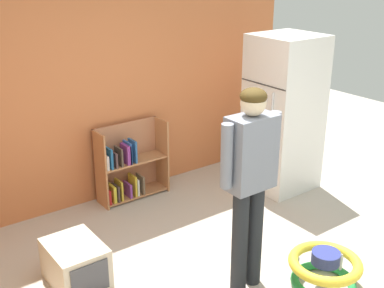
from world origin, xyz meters
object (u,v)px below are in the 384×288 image
baby_walker (324,269)px  pet_carrier (76,263)px  standing_person (250,174)px  refrigerator (284,113)px  bookshelf (128,166)px

baby_walker → pet_carrier: 2.06m
baby_walker → pet_carrier: (-1.63, 1.26, 0.02)m
standing_person → baby_walker: (0.52, -0.39, -0.86)m
refrigerator → baby_walker: bearing=-124.9°
bookshelf → pet_carrier: bearing=-135.3°
refrigerator → bookshelf: refrigerator is taller
refrigerator → pet_carrier: 2.86m
standing_person → pet_carrier: 1.64m
refrigerator → pet_carrier: refrigerator is taller
standing_person → pet_carrier: standing_person is taller
refrigerator → standing_person: refrigerator is taller
standing_person → baby_walker: bearing=-37.2°
standing_person → pet_carrier: bearing=141.9°
bookshelf → pet_carrier: 1.62m
refrigerator → bookshelf: 1.86m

